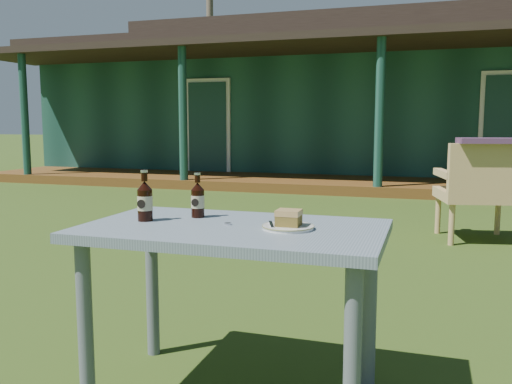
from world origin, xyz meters
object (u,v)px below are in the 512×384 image
(plate, at_px, (288,227))
(cafe_table, at_px, (233,250))
(cake_slice, at_px, (289,218))
(armchair_left, at_px, (480,187))
(cola_bottle_near, at_px, (198,200))
(cola_bottle_far, at_px, (145,201))

(plate, bearing_deg, cafe_table, -178.88)
(cafe_table, relative_size, plate, 5.88)
(cake_slice, height_order, armchair_left, armchair_left)
(cola_bottle_near, bearing_deg, cafe_table, -32.86)
(cafe_table, xyz_separation_m, armchair_left, (1.21, 3.48, -0.09))
(cola_bottle_near, relative_size, cola_bottle_far, 0.91)
(cake_slice, xyz_separation_m, cola_bottle_far, (-0.62, -0.01, 0.04))
(cola_bottle_far, bearing_deg, cafe_table, 1.13)
(cafe_table, height_order, cola_bottle_near, cola_bottle_near)
(cafe_table, height_order, cola_bottle_far, cola_bottle_far)
(cafe_table, bearing_deg, cola_bottle_near, 147.14)
(cola_bottle_far, bearing_deg, plate, 1.13)
(plate, height_order, cake_slice, cake_slice)
(cake_slice, height_order, cola_bottle_far, cola_bottle_far)
(cafe_table, xyz_separation_m, cake_slice, (0.23, 0.00, 0.15))
(cake_slice, height_order, cola_bottle_near, cola_bottle_near)
(cake_slice, bearing_deg, plate, 130.15)
(plate, height_order, armchair_left, armchair_left)
(plate, relative_size, cola_bottle_far, 0.95)
(cola_bottle_far, bearing_deg, armchair_left, 65.34)
(cola_bottle_far, bearing_deg, cake_slice, 0.78)
(cola_bottle_near, bearing_deg, plate, -16.97)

